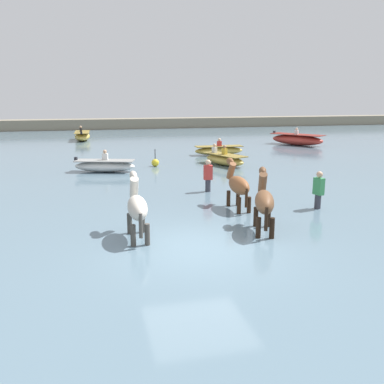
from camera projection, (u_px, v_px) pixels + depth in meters
The scene contains 14 objects.
ground_plane at pixel (198, 264), 9.97m from camera, with size 120.00×120.00×0.00m, color #84755B.
water_surface at pixel (143, 178), 19.37m from camera, with size 90.00×90.00×0.42m, color slate.
horse_lead_pinto at pixel (137, 209), 10.38m from camera, with size 0.50×1.83×2.00m.
horse_trailing_chestnut at pixel (238, 186), 13.12m from camera, with size 0.48×1.78×1.95m.
horse_flank_bay at pixel (264, 203), 10.91m from camera, with size 0.92×1.85×2.02m.
boat_mid_channel at pixel (224, 159), 21.62m from camera, with size 1.88×2.94×1.04m.
boat_distant_west at pixel (297, 140), 30.38m from camera, with size 3.40×4.01×1.26m.
boat_near_port at pixel (105, 166), 19.69m from camera, with size 3.01×1.71×1.03m.
boat_distant_east at pixel (82, 136), 33.48m from camera, with size 1.26×3.46×1.17m.
boat_far_inshore at pixel (219, 150), 25.29m from camera, with size 3.01×1.03×1.02m.
person_wading_mid at pixel (318, 195), 13.19m from camera, with size 0.28×0.36×1.63m.
person_onlooker_left at pixel (208, 180), 15.57m from camera, with size 0.34×0.24×1.63m.
channel_buoy at pixel (155, 163), 21.18m from camera, with size 0.38×0.38×0.88m.
far_shoreline at pixel (110, 126), 45.25m from camera, with size 80.00×2.40×1.50m, color gray.
Camera 1 is at (-2.39, -9.01, 3.94)m, focal length 38.95 mm.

